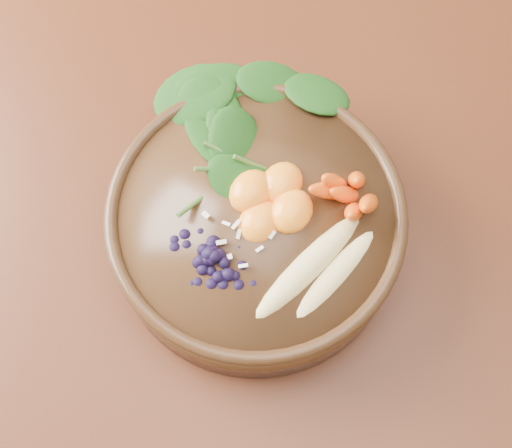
% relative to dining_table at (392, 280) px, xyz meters
% --- Properties ---
extents(ground, '(4.00, 4.00, 0.00)m').
position_rel_dining_table_xyz_m(ground, '(0.00, 0.00, -0.66)').
color(ground, '#381E0F').
rests_on(ground, ground).
extents(dining_table, '(1.60, 0.90, 0.75)m').
position_rel_dining_table_xyz_m(dining_table, '(0.00, 0.00, 0.00)').
color(dining_table, '#331C0C').
rests_on(dining_table, ground).
extents(stoneware_bowl, '(0.36, 0.36, 0.08)m').
position_rel_dining_table_xyz_m(stoneware_bowl, '(-0.15, -0.08, 0.13)').
color(stoneware_bowl, '#402917').
rests_on(stoneware_bowl, dining_table).
extents(kale_heap, '(0.23, 0.22, 0.05)m').
position_rel_dining_table_xyz_m(kale_heap, '(-0.18, -0.01, 0.20)').
color(kale_heap, '#174210').
rests_on(kale_heap, stoneware_bowl).
extents(carrot_cluster, '(0.08, 0.08, 0.08)m').
position_rel_dining_table_xyz_m(carrot_cluster, '(-0.08, -0.01, 0.22)').
color(carrot_cluster, '#FF5E12').
rests_on(carrot_cluster, stoneware_bowl).
extents(banana_halves, '(0.08, 0.17, 0.03)m').
position_rel_dining_table_xyz_m(banana_halves, '(-0.06, -0.09, 0.19)').
color(banana_halves, '#E0CC84').
rests_on(banana_halves, stoneware_bowl).
extents(mandarin_cluster, '(0.11, 0.11, 0.03)m').
position_rel_dining_table_xyz_m(mandarin_cluster, '(-0.14, -0.06, 0.19)').
color(mandarin_cluster, orange).
rests_on(mandarin_cluster, stoneware_bowl).
extents(blueberry_pile, '(0.16, 0.13, 0.04)m').
position_rel_dining_table_xyz_m(blueberry_pile, '(-0.16, -0.14, 0.20)').
color(blueberry_pile, black).
rests_on(blueberry_pile, stoneware_bowl).
extents(coconut_flakes, '(0.11, 0.09, 0.01)m').
position_rel_dining_table_xyz_m(coconut_flakes, '(-0.15, -0.10, 0.18)').
color(coconut_flakes, white).
rests_on(coconut_flakes, stoneware_bowl).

